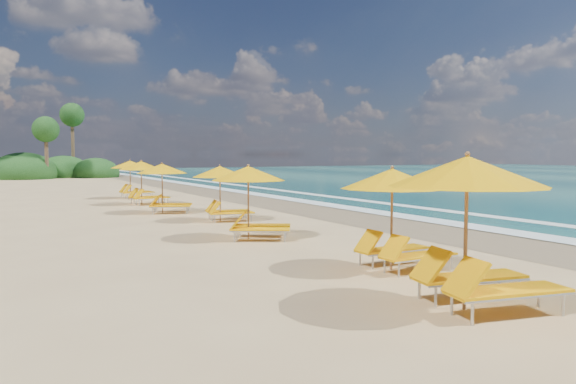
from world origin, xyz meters
TOP-DOWN VIEW (x-y plane):
  - ground at (0.00, 0.00)m, footprint 160.00×160.00m
  - wet_sand at (4.00, 0.00)m, footprint 4.00×160.00m
  - surf_foam at (6.70, 0.00)m, footprint 4.00×160.00m
  - station_1 at (-2.08, -10.02)m, footprint 3.08×2.96m
  - station_2 at (-1.19, -7.08)m, footprint 2.42×2.23m
  - station_3 at (-2.13, -1.80)m, footprint 2.96×2.96m
  - station_4 at (-1.26, 2.65)m, footprint 2.55×2.44m
  - station_5 at (-2.39, 6.37)m, footprint 2.81×2.78m
  - station_6 at (-2.21, 10.73)m, footprint 2.48×2.32m
  - station_7 at (-1.83, 14.89)m, footprint 2.40×2.23m

SIDE VIEW (x-z plane):
  - ground at x=0.00m, z-range 0.00..0.00m
  - wet_sand at x=4.00m, z-range 0.00..0.01m
  - surf_foam at x=6.70m, z-range 0.02..0.03m
  - station_4 at x=-1.26m, z-range 0.13..2.23m
  - station_5 at x=-2.39m, z-range 0.13..2.28m
  - station_7 at x=-1.83m, z-range 0.13..2.33m
  - station_3 at x=-2.13m, z-range 0.13..2.34m
  - station_6 at x=-2.21m, z-range 0.13..2.34m
  - station_2 at x=-1.19m, z-range 0.14..2.38m
  - station_1 at x=-2.08m, z-range 0.15..2.68m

